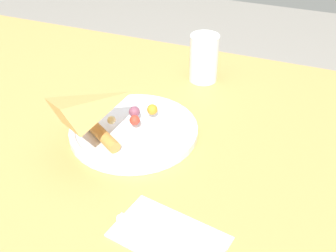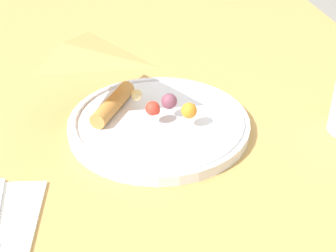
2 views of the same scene
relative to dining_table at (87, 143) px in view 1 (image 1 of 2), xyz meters
name	(u,v)px [view 1 (image 1 of 2)]	position (x,y,z in m)	size (l,w,h in m)	color
dining_table	(87,143)	(0.00, 0.00, 0.00)	(1.21, 0.83, 0.72)	tan
plate_pizza	(133,128)	(-0.15, 0.04, 0.11)	(0.27, 0.27, 0.05)	white
milk_glass	(204,59)	(-0.21, -0.24, 0.15)	(0.07, 0.07, 0.12)	white
napkin_folded	(169,237)	(-0.32, 0.27, 0.10)	(0.19, 0.13, 0.00)	white
butter_knife	(174,237)	(-0.33, 0.27, 0.10)	(0.19, 0.03, 0.01)	#B2B2B7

